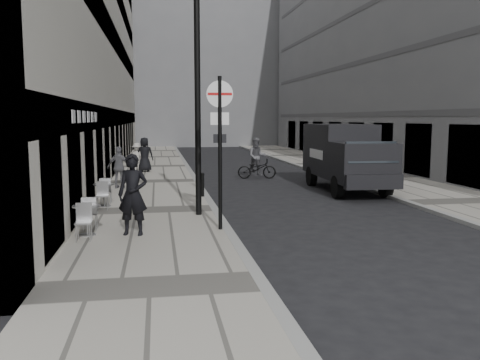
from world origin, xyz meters
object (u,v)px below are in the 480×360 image
at_px(sign_post, 220,132).
at_px(panel_van, 345,153).
at_px(cyclist, 257,163).
at_px(walking_man, 133,195).
at_px(lamppost, 197,87).

height_order(sign_post, panel_van, sign_post).
relative_size(panel_van, cyclist, 2.88).
height_order(walking_man, panel_van, panel_van).
xyz_separation_m(sign_post, lamppost, (-0.40, 2.17, 1.31)).
xyz_separation_m(walking_man, panel_van, (8.45, 7.55, 0.43)).
height_order(lamppost, panel_van, lamppost).
height_order(lamppost, cyclist, lamppost).
relative_size(walking_man, panel_van, 0.34).
bearing_deg(lamppost, panel_van, 37.60).
relative_size(lamppost, cyclist, 3.34).
height_order(walking_man, cyclist, walking_man).
bearing_deg(lamppost, cyclist, 69.12).
relative_size(sign_post, cyclist, 1.92).
height_order(walking_man, lamppost, lamppost).
relative_size(sign_post, lamppost, 0.58).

